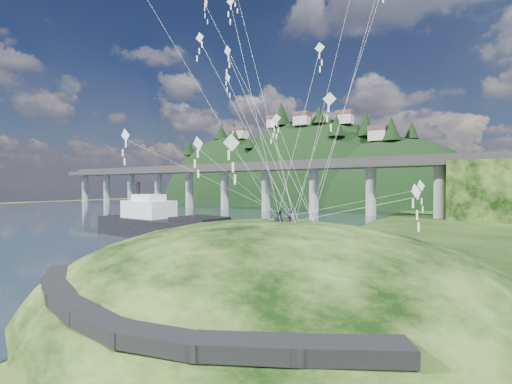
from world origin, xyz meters
The scene contains 10 objects.
ground centered at (0.00, 0.00, 0.00)m, with size 320.00×320.00×0.00m, color black.
water centered at (-72.00, 30.00, 0.01)m, with size 240.00×240.00×0.00m, color #293B4C.
grass_hill centered at (8.00, 2.00, -1.50)m, with size 36.00×32.00×13.00m.
footpath centered at (7.46, -9.74, 2.08)m, with size 22.29×5.84×0.83m.
bridge centered at (-26.46, 70.07, 9.70)m, with size 160.00×11.00×15.00m.
far_ridge centered at (-43.58, 122.17, -7.44)m, with size 153.00×70.00×94.50m.
work_barge centered at (-18.31, 15.61, 2.05)m, with size 23.76×7.83×8.19m.
wooden_dock centered at (-5.80, 6.52, 0.49)m, with size 15.30×8.53×1.12m.
kite_flyers centered at (8.70, 2.10, 5.89)m, with size 1.46×1.33×1.90m.
kite_swarm centered at (7.24, 3.59, 16.79)m, with size 20.87×17.31×21.67m.
Camera 1 is at (19.78, -19.58, 7.52)m, focal length 24.00 mm.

